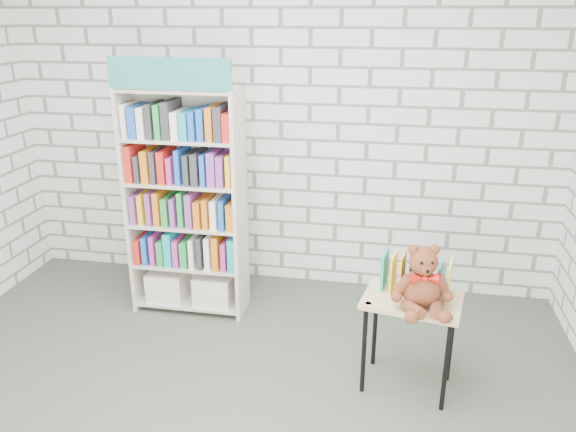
# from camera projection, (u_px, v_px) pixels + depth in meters

# --- Properties ---
(ground) EXTENTS (4.50, 4.50, 0.00)m
(ground) POSITION_uv_depth(u_px,v_px,m) (214.00, 432.00, 3.18)
(ground) COLOR #41483D
(ground) RESTS_ON ground
(room_shell) EXTENTS (4.52, 4.02, 2.81)m
(room_shell) POSITION_uv_depth(u_px,v_px,m) (196.00, 119.00, 2.56)
(room_shell) COLOR silver
(room_shell) RESTS_ON ground
(bookshelf) EXTENTS (0.87, 0.34, 1.96)m
(bookshelf) POSITION_uv_depth(u_px,v_px,m) (186.00, 201.00, 4.23)
(bookshelf) COLOR beige
(bookshelf) RESTS_ON ground
(display_table) EXTENTS (0.64, 0.50, 0.62)m
(display_table) POSITION_uv_depth(u_px,v_px,m) (411.00, 312.00, 3.40)
(display_table) COLOR tan
(display_table) RESTS_ON ground
(table_books) EXTENTS (0.43, 0.25, 0.24)m
(table_books) POSITION_uv_depth(u_px,v_px,m) (416.00, 274.00, 3.41)
(table_books) COLOR teal
(table_books) RESTS_ON display_table
(teddy_bear) EXTENTS (0.35, 0.34, 0.39)m
(teddy_bear) POSITION_uv_depth(u_px,v_px,m) (422.00, 284.00, 3.21)
(teddy_bear) COLOR maroon
(teddy_bear) RESTS_ON display_table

